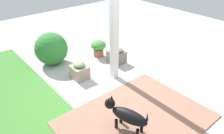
# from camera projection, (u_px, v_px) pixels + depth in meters

# --- Properties ---
(ground_plane) EXTENTS (12.00, 12.00, 0.00)m
(ground_plane) POSITION_uv_depth(u_px,v_px,m) (112.00, 86.00, 4.63)
(ground_plane) COLOR #ADA9AA
(brick_path) EXTENTS (1.80, 2.40, 0.02)m
(brick_path) POSITION_uv_depth(u_px,v_px,m) (136.00, 119.00, 3.76)
(brick_path) COLOR #976754
(brick_path) RESTS_ON ground
(porch_pillar) EXTENTS (0.14, 0.14, 2.56)m
(porch_pillar) POSITION_uv_depth(u_px,v_px,m) (114.00, 21.00, 4.33)
(porch_pillar) COLOR white
(porch_pillar) RESTS_ON ground
(stone_planter_nearest) EXTENTS (0.39, 0.37, 0.42)m
(stone_planter_nearest) POSITION_uv_depth(u_px,v_px,m) (117.00, 55.00, 5.44)
(stone_planter_nearest) COLOR slate
(stone_planter_nearest) RESTS_ON ground
(stone_planter_mid) EXTENTS (0.38, 0.34, 0.39)m
(stone_planter_mid) POSITION_uv_depth(u_px,v_px,m) (79.00, 71.00, 4.82)
(stone_planter_mid) COLOR tan
(stone_planter_mid) RESTS_ON ground
(round_shrub) EXTENTS (0.79, 0.79, 0.79)m
(round_shrub) POSITION_uv_depth(u_px,v_px,m) (51.00, 49.00, 5.30)
(round_shrub) COLOR #2E7931
(round_shrub) RESTS_ON ground
(terracotta_pot_broad) EXTENTS (0.39, 0.39, 0.43)m
(terracotta_pot_broad) POSITION_uv_depth(u_px,v_px,m) (98.00, 47.00, 5.71)
(terracotta_pot_broad) COLOR #A9513D
(terracotta_pot_broad) RESTS_ON ground
(dog) EXTENTS (0.75, 0.38, 0.52)m
(dog) POSITION_uv_depth(u_px,v_px,m) (126.00, 115.00, 3.43)
(dog) COLOR black
(dog) RESTS_ON ground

